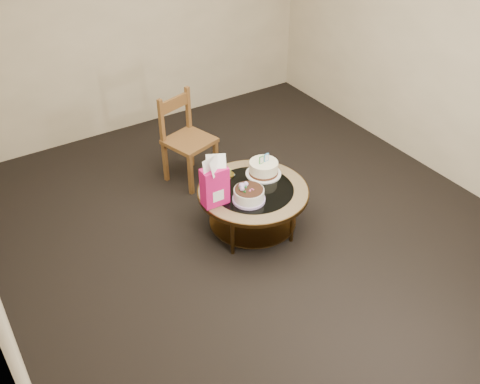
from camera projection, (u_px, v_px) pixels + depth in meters
ground at (252, 228)px, 5.12m from camera, size 5.00×5.00×0.00m
room_walls at (255, 77)px, 4.21m from camera, size 4.52×5.02×2.61m
coffee_table at (253, 196)px, 4.90m from camera, size 1.02×1.02×0.46m
decorated_cake at (249, 195)px, 4.68m from camera, size 0.29×0.29×0.17m
cream_cake at (264, 168)px, 5.00m from camera, size 0.34×0.34×0.21m
gift_bag at (215, 182)px, 4.55m from camera, size 0.23×0.17×0.46m
pillar_candle at (228, 173)px, 5.00m from camera, size 0.13×0.13×0.09m
dining_chair at (187, 139)px, 5.53m from camera, size 0.55×0.55×0.95m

